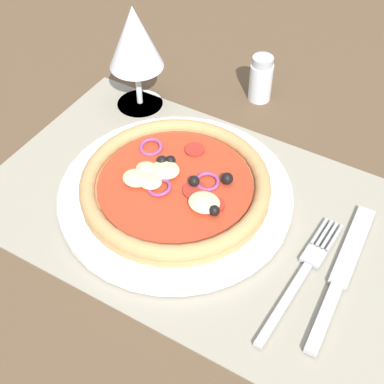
% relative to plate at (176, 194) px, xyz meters
% --- Properties ---
extents(ground_plane, '(1.90, 1.40, 0.02)m').
position_rel_plate_xyz_m(ground_plane, '(0.03, -0.00, -0.02)').
color(ground_plane, brown).
extents(placemat, '(0.50, 0.31, 0.00)m').
position_rel_plate_xyz_m(placemat, '(0.03, -0.00, -0.01)').
color(placemat, gray).
rests_on(placemat, ground_plane).
extents(plate, '(0.27, 0.27, 0.01)m').
position_rel_plate_xyz_m(plate, '(0.00, 0.00, 0.00)').
color(plate, white).
rests_on(plate, placemat).
extents(pizza, '(0.22, 0.22, 0.03)m').
position_rel_plate_xyz_m(pizza, '(-0.00, -0.00, 0.02)').
color(pizza, tan).
rests_on(pizza, plate).
extents(fork, '(0.03, 0.18, 0.00)m').
position_rel_plate_xyz_m(fork, '(0.17, -0.03, -0.00)').
color(fork, '#B2B5BA').
rests_on(fork, placemat).
extents(knife, '(0.03, 0.20, 0.01)m').
position_rel_plate_xyz_m(knife, '(0.21, -0.01, -0.00)').
color(knife, '#B2B5BA').
rests_on(knife, placemat).
extents(wine_glass, '(0.07, 0.07, 0.15)m').
position_rel_plate_xyz_m(wine_glass, '(-0.14, 0.13, 0.09)').
color(wine_glass, silver).
rests_on(wine_glass, ground_plane).
extents(pepper_shaker, '(0.03, 0.03, 0.07)m').
position_rel_plate_xyz_m(pepper_shaker, '(-0.00, 0.23, 0.02)').
color(pepper_shaker, silver).
rests_on(pepper_shaker, ground_plane).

